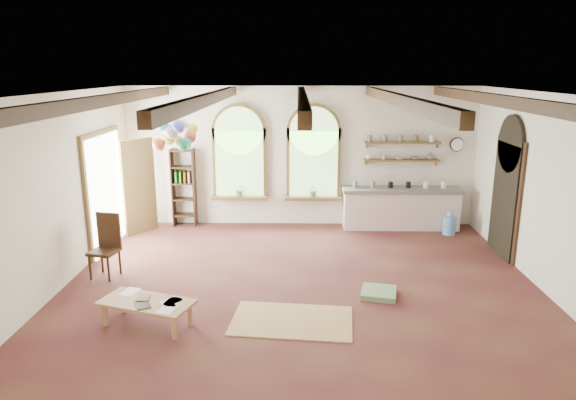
{
  "coord_description": "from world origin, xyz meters",
  "views": [
    {
      "loc": [
        -0.07,
        -8.19,
        3.57
      ],
      "look_at": [
        -0.23,
        0.6,
        1.32
      ],
      "focal_mm": 32.0,
      "sensor_mm": 36.0,
      "label": 1
    }
  ],
  "objects_px": {
    "kitchen_counter": "(400,208)",
    "coffee_table": "(147,304)",
    "balloon_cluster": "(176,135)",
    "side_chair": "(106,259)"
  },
  "relations": [
    {
      "from": "side_chair",
      "to": "balloon_cluster",
      "type": "xyz_separation_m",
      "value": [
        1.03,
        1.41,
        2.01
      ]
    },
    {
      "from": "coffee_table",
      "to": "balloon_cluster",
      "type": "relative_size",
      "value": 1.25
    },
    {
      "from": "coffee_table",
      "to": "kitchen_counter",
      "type": "bearing_deg",
      "value": 46.53
    },
    {
      "from": "coffee_table",
      "to": "side_chair",
      "type": "relative_size",
      "value": 1.28
    },
    {
      "from": "coffee_table",
      "to": "balloon_cluster",
      "type": "xyz_separation_m",
      "value": [
        -0.21,
        3.18,
        2.0
      ]
    },
    {
      "from": "coffee_table",
      "to": "side_chair",
      "type": "bearing_deg",
      "value": 124.95
    },
    {
      "from": "side_chair",
      "to": "kitchen_counter",
      "type": "bearing_deg",
      "value": 27.4
    },
    {
      "from": "kitchen_counter",
      "to": "balloon_cluster",
      "type": "xyz_separation_m",
      "value": [
        -4.71,
        -1.57,
        1.86
      ]
    },
    {
      "from": "kitchen_counter",
      "to": "coffee_table",
      "type": "bearing_deg",
      "value": -133.47
    },
    {
      "from": "balloon_cluster",
      "to": "coffee_table",
      "type": "bearing_deg",
      "value": -86.29
    }
  ]
}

